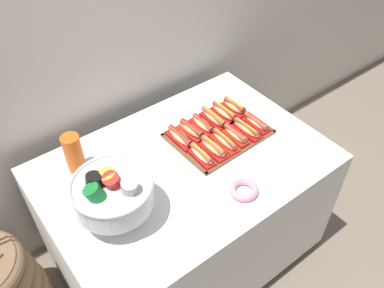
% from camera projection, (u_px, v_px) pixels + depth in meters
% --- Properties ---
extents(ground_plane, '(10.00, 10.00, 0.00)m').
position_uv_depth(ground_plane, '(187.00, 250.00, 2.45)').
color(ground_plane, '#7A6B5B').
extents(back_wall, '(6.00, 0.10, 2.60)m').
position_uv_depth(back_wall, '(108.00, 12.00, 1.91)').
color(back_wall, silver).
rests_on(back_wall, ground_plane).
extents(buffet_table, '(1.36, 0.93, 0.77)m').
position_uv_depth(buffet_table, '(186.00, 209.00, 2.18)').
color(buffet_table, white).
rests_on(buffet_table, ground_plane).
extents(serving_tray, '(0.49, 0.38, 0.01)m').
position_uv_depth(serving_tray, '(219.00, 134.00, 2.07)').
color(serving_tray, brown).
rests_on(serving_tray, buffet_table).
extents(hot_dog_0, '(0.06, 0.17, 0.06)m').
position_uv_depth(hot_dog_0, '(201.00, 155.00, 1.91)').
color(hot_dog_0, red).
rests_on(hot_dog_0, serving_tray).
extents(hot_dog_1, '(0.07, 0.17, 0.06)m').
position_uv_depth(hot_dog_1, '(213.00, 148.00, 1.95)').
color(hot_dog_1, red).
rests_on(hot_dog_1, serving_tray).
extents(hot_dog_2, '(0.07, 0.18, 0.06)m').
position_uv_depth(hot_dog_2, '(224.00, 141.00, 1.98)').
color(hot_dog_2, red).
rests_on(hot_dog_2, serving_tray).
extents(hot_dog_3, '(0.06, 0.16, 0.06)m').
position_uv_depth(hot_dog_3, '(235.00, 135.00, 2.02)').
color(hot_dog_3, red).
rests_on(hot_dog_3, serving_tray).
extents(hot_dog_4, '(0.07, 0.18, 0.06)m').
position_uv_depth(hot_dog_4, '(246.00, 129.00, 2.05)').
color(hot_dog_4, '#B21414').
rests_on(hot_dog_4, serving_tray).
extents(hot_dog_5, '(0.06, 0.16, 0.06)m').
position_uv_depth(hot_dog_5, '(256.00, 123.00, 2.09)').
color(hot_dog_5, red).
rests_on(hot_dog_5, serving_tray).
extents(hot_dog_6, '(0.07, 0.18, 0.06)m').
position_uv_depth(hot_dog_6, '(180.00, 137.00, 2.01)').
color(hot_dog_6, red).
rests_on(hot_dog_6, serving_tray).
extents(hot_dog_7, '(0.08, 0.18, 0.07)m').
position_uv_depth(hot_dog_7, '(192.00, 130.00, 2.04)').
color(hot_dog_7, red).
rests_on(hot_dog_7, serving_tray).
extents(hot_dog_8, '(0.07, 0.16, 0.06)m').
position_uv_depth(hot_dog_8, '(203.00, 125.00, 2.08)').
color(hot_dog_8, red).
rests_on(hot_dog_8, serving_tray).
extents(hot_dog_9, '(0.06, 0.18, 0.06)m').
position_uv_depth(hot_dog_9, '(214.00, 118.00, 2.11)').
color(hot_dog_9, '#B21414').
rests_on(hot_dog_9, serving_tray).
extents(hot_dog_10, '(0.07, 0.18, 0.06)m').
position_uv_depth(hot_dog_10, '(224.00, 113.00, 2.14)').
color(hot_dog_10, '#B21414').
rests_on(hot_dog_10, serving_tray).
extents(hot_dog_11, '(0.08, 0.16, 0.07)m').
position_uv_depth(hot_dog_11, '(234.00, 107.00, 2.18)').
color(hot_dog_11, red).
rests_on(hot_dog_11, serving_tray).
extents(punch_bowl, '(0.33, 0.33, 0.27)m').
position_uv_depth(punch_bowl, '(113.00, 193.00, 1.59)').
color(punch_bowl, silver).
rests_on(punch_bowl, buffet_table).
extents(cup_stack, '(0.08, 0.08, 0.20)m').
position_uv_depth(cup_stack, '(74.00, 153.00, 1.83)').
color(cup_stack, '#EA5B19').
rests_on(cup_stack, buffet_table).
extents(donut, '(0.13, 0.13, 0.03)m').
position_uv_depth(donut, '(244.00, 190.00, 1.78)').
color(donut, pink).
rests_on(donut, buffet_table).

